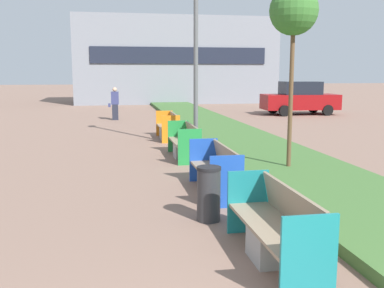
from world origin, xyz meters
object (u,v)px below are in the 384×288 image
Objects in this scene: pedestrian_walking at (115,104)px; bench_teal_frame at (275,233)px; bench_green_frame at (185,145)px; bench_blue_frame at (216,175)px; litter_bin at (209,194)px; street_lamp_post at (196,23)px; sapling_tree_near at (294,13)px; bench_orange_frame at (168,129)px; parked_car_distant at (300,98)px.

bench_teal_frame is at bearing -84.12° from pedestrian_walking.
bench_blue_frame is at bearing -90.00° from bench_green_frame.
bench_teal_frame is 2.42× the size of litter_bin.
bench_blue_frame is at bearing -96.50° from street_lamp_post.
bench_blue_frame reaches higher than litter_bin.
bench_green_frame is at bearing -80.26° from pedestrian_walking.
sapling_tree_near is at bearing 65.95° from bench_teal_frame.
street_lamp_post reaches higher than sapling_tree_near.
litter_bin is (-0.50, -5.40, 0.08)m from bench_green_frame.
bench_teal_frame is at bearing -114.05° from sapling_tree_near.
litter_bin is (-0.50, 1.67, 0.08)m from bench_teal_frame.
bench_orange_frame is at bearing 90.01° from bench_teal_frame.
pedestrian_walking is at bearing 105.13° from street_lamp_post.
sapling_tree_near is (2.09, -6.02, 3.32)m from bench_orange_frame.
bench_teal_frame is 9.37m from street_lamp_post.
bench_teal_frame is 1.04× the size of bench_blue_frame.
bench_orange_frame is (-0.00, 3.63, -0.00)m from bench_green_frame.
parked_car_distant is at bearing 52.06° from street_lamp_post.
bench_blue_frame and bench_orange_frame have the same top height.
parked_car_distant is at bearing 6.40° from pedestrian_walking.
parked_car_distant reaches higher than litter_bin.
pedestrian_walking is (-1.82, 17.66, 0.46)m from bench_teal_frame.
bench_teal_frame is at bearing -89.98° from bench_blue_frame.
street_lamp_post reaches higher than bench_orange_frame.
sapling_tree_near is at bearing -73.26° from pedestrian_walking.
pedestrian_walking is 0.38× the size of parked_car_distant.
litter_bin is at bearing -85.28° from pedestrian_walking.
bench_green_frame is 4.59m from sapling_tree_near.
bench_green_frame is 0.30× the size of street_lamp_post.
bench_green_frame is at bearing 90.00° from bench_blue_frame.
sapling_tree_near is 1.00× the size of parked_car_distant.
bench_green_frame is 0.48× the size of parked_car_distant.
street_lamp_post is (0.61, -2.02, 3.50)m from bench_orange_frame.
parked_car_distant is at bearing 43.64° from bench_orange_frame.
bench_green_frame is (0.00, 3.77, 0.00)m from bench_blue_frame.
sapling_tree_near reaches higher than litter_bin.
bench_teal_frame is 1.31× the size of pedestrian_walking.
bench_orange_frame is at bearing 90.01° from bench_blue_frame.
pedestrian_walking reaches higher than litter_bin.
pedestrian_walking is (-2.43, 8.99, -3.04)m from street_lamp_post.
street_lamp_post reaches higher than bench_teal_frame.
bench_orange_frame is 11.79m from parked_car_distant.
pedestrian_walking reaches higher than bench_orange_frame.
bench_teal_frame is at bearing -89.99° from bench_green_frame.
bench_teal_frame is 20.67m from parked_car_distant.
litter_bin is 0.54× the size of pedestrian_walking.
bench_green_frame is 1.08× the size of bench_orange_frame.
street_lamp_post is at bearing 83.50° from bench_blue_frame.
street_lamp_post is at bearing 81.01° from litter_bin.
sapling_tree_near is (2.09, 1.37, 3.31)m from bench_blue_frame.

